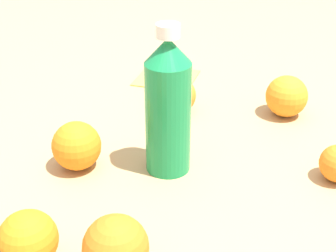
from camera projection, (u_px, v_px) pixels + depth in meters
name	position (u px, v px, depth m)	size (l,w,h in m)	color
ground_plane	(148.00, 175.00, 0.81)	(2.40, 2.40, 0.00)	tan
water_bottle	(168.00, 105.00, 0.77)	(0.07, 0.07, 0.25)	#198C4C
orange_1	(178.00, 95.00, 0.99)	(0.07, 0.07, 0.07)	orange
orange_2	(287.00, 96.00, 0.98)	(0.08, 0.08, 0.08)	orange
orange_3	(77.00, 146.00, 0.81)	(0.08, 0.08, 0.08)	orange
orange_4	(116.00, 247.00, 0.60)	(0.08, 0.08, 0.08)	orange
orange_5	(28.00, 239.00, 0.62)	(0.08, 0.08, 0.08)	orange
folded_napkin	(166.00, 77.00, 1.16)	(0.14, 0.13, 0.01)	#E5B24C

